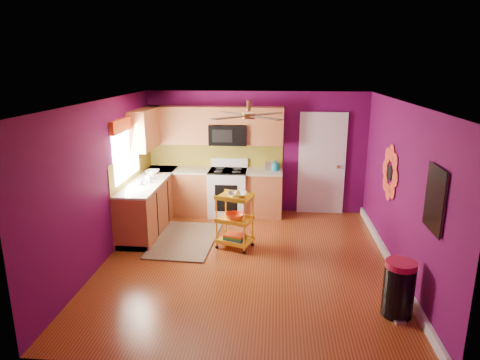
# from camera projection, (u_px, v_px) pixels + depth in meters

# --- Properties ---
(ground) EXTENTS (5.00, 5.00, 0.00)m
(ground) POSITION_uv_depth(u_px,v_px,m) (247.00, 262.00, 6.76)
(ground) COLOR maroon
(ground) RESTS_ON ground
(room_envelope) EXTENTS (4.54, 5.04, 2.52)m
(room_envelope) POSITION_uv_depth(u_px,v_px,m) (249.00, 161.00, 6.33)
(room_envelope) COLOR #580A49
(room_envelope) RESTS_ON ground
(lower_cabinets) EXTENTS (2.81, 2.31, 0.94)m
(lower_cabinets) POSITION_uv_depth(u_px,v_px,m) (186.00, 198.00, 8.51)
(lower_cabinets) COLOR #984F29
(lower_cabinets) RESTS_ON ground
(electric_range) EXTENTS (0.76, 0.66, 1.13)m
(electric_range) POSITION_uv_depth(u_px,v_px,m) (228.00, 192.00, 8.77)
(electric_range) COLOR white
(electric_range) RESTS_ON ground
(upper_cabinetry) EXTENTS (2.80, 2.30, 1.26)m
(upper_cabinetry) POSITION_uv_depth(u_px,v_px,m) (193.00, 128.00, 8.48)
(upper_cabinetry) COLOR #984F29
(upper_cabinetry) RESTS_ON ground
(left_window) EXTENTS (0.08, 1.35, 1.08)m
(left_window) POSITION_uv_depth(u_px,v_px,m) (126.00, 140.00, 7.50)
(left_window) COLOR white
(left_window) RESTS_ON ground
(panel_door) EXTENTS (0.95, 0.11, 2.15)m
(panel_door) POSITION_uv_depth(u_px,v_px,m) (322.00, 165.00, 8.75)
(panel_door) COLOR white
(panel_door) RESTS_ON ground
(right_wall_art) EXTENTS (0.04, 2.74, 1.04)m
(right_wall_art) POSITION_uv_depth(u_px,v_px,m) (407.00, 183.00, 5.87)
(right_wall_art) COLOR black
(right_wall_art) RESTS_ON ground
(ceiling_fan) EXTENTS (1.01, 1.01, 0.26)m
(ceiling_fan) POSITION_uv_depth(u_px,v_px,m) (249.00, 115.00, 6.35)
(ceiling_fan) COLOR #BF8C3F
(ceiling_fan) RESTS_ON ground
(shag_rug) EXTENTS (1.11, 1.73, 0.02)m
(shag_rug) POSITION_uv_depth(u_px,v_px,m) (185.00, 240.00, 7.56)
(shag_rug) COLOR black
(shag_rug) RESTS_ON ground
(rolling_cart) EXTENTS (0.67, 0.58, 1.02)m
(rolling_cart) POSITION_uv_depth(u_px,v_px,m) (235.00, 219.00, 7.14)
(rolling_cart) COLOR yellow
(rolling_cart) RESTS_ON ground
(trash_can) EXTENTS (0.45, 0.46, 0.72)m
(trash_can) POSITION_uv_depth(u_px,v_px,m) (399.00, 289.00, 5.24)
(trash_can) COLOR black
(trash_can) RESTS_ON ground
(teal_kettle) EXTENTS (0.18, 0.18, 0.21)m
(teal_kettle) POSITION_uv_depth(u_px,v_px,m) (275.00, 166.00, 8.62)
(teal_kettle) COLOR teal
(teal_kettle) RESTS_ON lower_cabinets
(toaster) EXTENTS (0.22, 0.15, 0.18)m
(toaster) POSITION_uv_depth(u_px,v_px,m) (270.00, 166.00, 8.64)
(toaster) COLOR beige
(toaster) RESTS_ON lower_cabinets
(soap_bottle_a) EXTENTS (0.09, 0.09, 0.20)m
(soap_bottle_a) POSITION_uv_depth(u_px,v_px,m) (148.00, 177.00, 7.72)
(soap_bottle_a) COLOR #EA3F72
(soap_bottle_a) RESTS_ON lower_cabinets
(soap_bottle_b) EXTENTS (0.13, 0.13, 0.17)m
(soap_bottle_b) POSITION_uv_depth(u_px,v_px,m) (152.00, 175.00, 7.96)
(soap_bottle_b) COLOR white
(soap_bottle_b) RESTS_ON lower_cabinets
(counter_dish) EXTENTS (0.27, 0.27, 0.07)m
(counter_dish) POSITION_uv_depth(u_px,v_px,m) (152.00, 172.00, 8.38)
(counter_dish) COLOR white
(counter_dish) RESTS_ON lower_cabinets
(counter_cup) EXTENTS (0.12, 0.12, 0.09)m
(counter_cup) POSITION_uv_depth(u_px,v_px,m) (140.00, 182.00, 7.60)
(counter_cup) COLOR white
(counter_cup) RESTS_ON lower_cabinets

